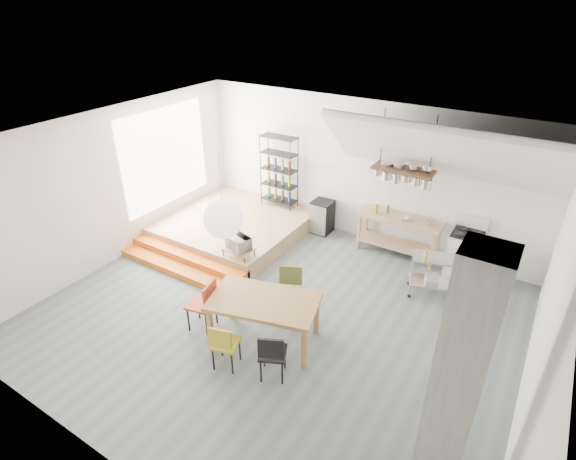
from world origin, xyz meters
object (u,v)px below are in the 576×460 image
Objects in this scene: dining_table at (264,304)px; mini_fridge at (322,217)px; rolling_cart at (433,270)px; stove at (464,253)px.

dining_table reaches higher than mini_fridge.
mini_fridge is at bearing 140.24° from rolling_cart.
dining_table is at bearing -75.64° from mini_fridge.
stove is 1.26× the size of rolling_cart.
mini_fridge is (-0.99, 3.85, -0.34)m from dining_table.
dining_table is 3.38m from rolling_cart.
dining_table is 3.99m from mini_fridge.
stove is at bearing 53.82° from rolling_cart.
mini_fridge is at bearing 89.18° from dining_table.
rolling_cart reaches higher than mini_fridge.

